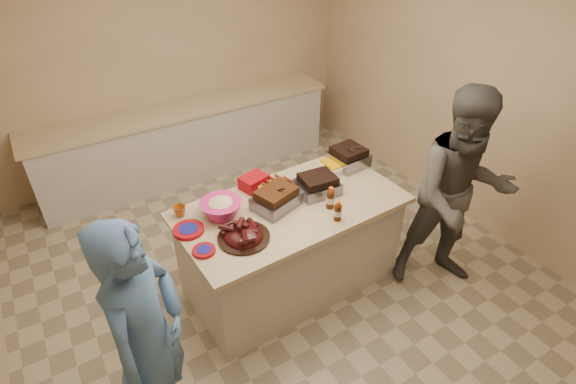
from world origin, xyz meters
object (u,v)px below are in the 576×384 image
bbq_bottle_a (337,220)px  mustard_bottle (262,197)px  plastic_cup (181,216)px  guest_gray (439,275)px  roasting_pan (348,165)px  island (291,282)px  bbq_bottle_b (330,207)px  coleslaw_bowl (222,216)px  rib_platter (244,238)px

bbq_bottle_a → mustard_bottle: size_ratio=1.31×
plastic_cup → guest_gray: bearing=-25.7°
guest_gray → roasting_pan: bearing=144.2°
guest_gray → island: bearing=-179.7°
bbq_bottle_b → bbq_bottle_a: bearing=-105.8°
coleslaw_bowl → guest_gray: bearing=-24.9°
bbq_bottle_b → plastic_cup: bearing=154.0°
bbq_bottle_a → plastic_cup: bearing=146.4°
island → mustard_bottle: mustard_bottle is taller
island → bbq_bottle_a: 0.97m
rib_platter → bbq_bottle_a: size_ratio=2.27×
roasting_pan → bbq_bottle_a: size_ratio=1.79×
mustard_bottle → guest_gray: mustard_bottle is taller
roasting_pan → rib_platter: bearing=-165.5°
island → mustard_bottle: bearing=120.3°
bbq_bottle_a → bbq_bottle_b: (0.05, 0.16, 0.00)m
island → mustard_bottle: 0.92m
island → bbq_bottle_b: 0.94m
rib_platter → roasting_pan: (1.30, 0.44, 0.00)m
coleslaw_bowl → rib_platter: bearing=-86.0°
plastic_cup → island: bearing=-22.0°
plastic_cup → roasting_pan: bearing=-2.4°
coleslaw_bowl → mustard_bottle: bearing=9.7°
rib_platter → bbq_bottle_a: bearing=-13.8°
island → roasting_pan: (0.78, 0.27, 0.88)m
roasting_pan → coleslaw_bowl: size_ratio=0.93×
island → bbq_bottle_b: bearing=-39.5°
coleslaw_bowl → bbq_bottle_b: size_ratio=1.72×
roasting_pan → bbq_bottle_a: bearing=-137.3°
rib_platter → bbq_bottle_b: bearing=-1.3°
roasting_pan → plastic_cup: bearing=173.5°
island → roasting_pan: bearing=16.5°
mustard_bottle → rib_platter: bearing=-132.4°
roasting_pan → bbq_bottle_a: bbq_bottle_a is taller
bbq_bottle_b → plastic_cup: bbq_bottle_b is taller
coleslaw_bowl → plastic_cup: 0.33m
island → plastic_cup: (-0.82, 0.33, 0.88)m
island → plastic_cup: 1.25m
island → rib_platter: 1.04m
roasting_pan → plastic_cup: 1.61m
rib_platter → guest_gray: bearing=-15.4°
mustard_bottle → guest_gray: bearing=-32.8°
coleslaw_bowl → guest_gray: coleslaw_bowl is taller
bbq_bottle_a → guest_gray: 1.39m
island → mustard_bottle: (-0.15, 0.23, 0.88)m
island → mustard_bottle: size_ratio=14.19×
rib_platter → mustard_bottle: (0.37, 0.41, 0.00)m
mustard_bottle → guest_gray: size_ratio=0.07×
coleslaw_bowl → bbq_bottle_b: bearing=-24.2°
roasting_pan → bbq_bottle_a: (-0.58, -0.62, 0.00)m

